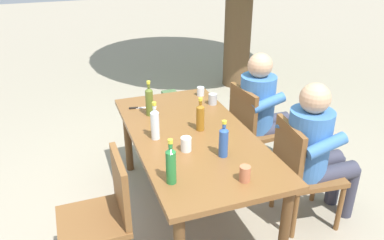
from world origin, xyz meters
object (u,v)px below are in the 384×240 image
(bottle_blue, at_px, (224,141))
(bottle_clear, at_px, (155,123))
(chair_far_right, at_px, (300,168))
(person_in_white_shirt, at_px, (264,107))
(bottle_green, at_px, (171,164))
(cup_white, at_px, (186,144))
(backpack_by_near_side, at_px, (171,113))
(person_in_plaid_shirt, at_px, (316,147))
(bottle_olive, at_px, (149,101))
(cup_terracotta, at_px, (245,174))
(dining_table, at_px, (192,144))
(chair_near_right, at_px, (104,212))
(cup_glass, at_px, (201,91))
(cup_steel, at_px, (213,99))
(bottle_amber, at_px, (200,116))
(chair_far_left, at_px, (253,125))
(table_knife, at_px, (141,108))

(bottle_blue, distance_m, bottle_clear, 0.55)
(chair_far_right, distance_m, bottle_clear, 1.16)
(person_in_white_shirt, height_order, bottle_green, person_in_white_shirt)
(cup_white, bearing_deg, backpack_by_near_side, 167.05)
(person_in_plaid_shirt, relative_size, bottle_olive, 3.88)
(cup_terracotta, relative_size, backpack_by_near_side, 0.22)
(dining_table, xyz_separation_m, bottle_green, (0.55, -0.33, 0.21))
(chair_far_right, xyz_separation_m, backpack_by_near_side, (-1.85, -0.48, -0.27))
(chair_near_right, relative_size, person_in_plaid_shirt, 0.74)
(dining_table, relative_size, cup_glass, 21.50)
(cup_steel, bearing_deg, bottle_amber, -33.19)
(chair_near_right, xyz_separation_m, cup_terracotta, (0.29, 0.84, 0.29))
(bottle_olive, relative_size, cup_white, 2.92)
(person_in_white_shirt, height_order, cup_steel, person_in_white_shirt)
(chair_near_right, height_order, bottle_clear, bottle_clear)
(chair_far_left, distance_m, cup_glass, 0.59)
(table_knife, bearing_deg, cup_steel, 78.49)
(dining_table, distance_m, chair_near_right, 0.86)
(chair_far_right, height_order, cup_glass, chair_far_right)
(backpack_by_near_side, bearing_deg, cup_glass, 5.74)
(bottle_blue, height_order, cup_steel, bottle_blue)
(dining_table, distance_m, cup_white, 0.29)
(bottle_blue, bearing_deg, dining_table, -165.81)
(cup_white, bearing_deg, bottle_green, -32.26)
(cup_steel, relative_size, backpack_by_near_side, 0.21)
(cup_steel, xyz_separation_m, table_knife, (-0.13, -0.63, -0.04))
(chair_far_right, bearing_deg, dining_table, -117.38)
(person_in_plaid_shirt, bearing_deg, person_in_white_shirt, 180.00)
(dining_table, distance_m, chair_far_left, 0.85)
(cup_white, height_order, table_knife, cup_white)
(chair_far_left, relative_size, backpack_by_near_side, 1.89)
(table_knife, bearing_deg, cup_terracotta, 15.52)
(chair_far_right, height_order, bottle_clear, bottle_clear)
(dining_table, xyz_separation_m, cup_steel, (-0.48, 0.37, 0.13))
(chair_far_right, xyz_separation_m, bottle_amber, (-0.43, -0.66, 0.35))
(bottle_amber, relative_size, cup_terracotta, 2.61)
(person_in_plaid_shirt, distance_m, bottle_olive, 1.38)
(chair_far_left, distance_m, cup_steel, 0.48)
(bottle_green, xyz_separation_m, cup_white, (-0.33, 0.21, -0.08))
(dining_table, xyz_separation_m, chair_far_left, (-0.39, 0.74, -0.15))
(chair_far_right, bearing_deg, bottle_green, -81.21)
(dining_table, height_order, bottle_green, bottle_green)
(bottle_olive, xyz_separation_m, cup_steel, (-0.04, 0.59, -0.08))
(bottle_olive, height_order, cup_glass, bottle_olive)
(backpack_by_near_side, bearing_deg, person_in_plaid_shirt, 17.56)
(bottle_amber, bearing_deg, cup_steel, 146.81)
(chair_near_right, distance_m, cup_steel, 1.44)
(chair_far_right, height_order, bottle_green, bottle_green)
(bottle_blue, bearing_deg, bottle_amber, -178.66)
(chair_far_right, bearing_deg, cup_glass, -159.76)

